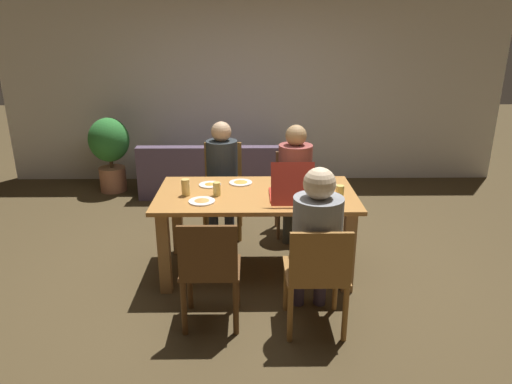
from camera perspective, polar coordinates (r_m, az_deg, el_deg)
name	(u,v)px	position (r m, az deg, el deg)	size (l,w,h in m)	color
ground_plane	(256,269)	(4.44, 0.02, -9.47)	(20.00, 20.00, 0.00)	#4A3B23
back_wall	(254,85)	(6.81, -0.30, 13.00)	(7.12, 0.12, 2.77)	silver
dining_table	(256,207)	(4.17, 0.02, -1.84)	(1.76, 0.95, 0.77)	#AE7336
chair_0	(294,187)	(5.12, 4.65, 0.56)	(0.41, 0.41, 0.87)	brown
person_0	(295,172)	(4.93, 4.85, 2.51)	(0.36, 0.50, 1.21)	#3A3D38
chair_1	(317,274)	(3.41, 7.50, -9.91)	(0.45, 0.46, 0.87)	olive
person_1	(316,234)	(3.41, 7.39, -5.09)	(0.36, 0.51, 1.25)	#3E3249
chair_2	(223,187)	(5.09, -4.05, 0.58)	(0.43, 0.46, 0.98)	olive
person_2	(222,172)	(4.88, -4.20, 2.49)	(0.33, 0.54, 1.25)	#2E374B
chair_3	(210,270)	(3.45, -5.68, -9.49)	(0.44, 0.41, 0.88)	#57361A
pizza_box_0	(291,192)	(3.99, 4.25, -0.05)	(0.35, 0.48, 0.36)	#B22D1F
plate_0	(202,201)	(3.93, -6.66, -1.08)	(0.22, 0.22, 0.03)	white
plate_1	(241,182)	(4.37, -1.90, 1.20)	(0.22, 0.22, 0.03)	white
plate_2	(210,184)	(4.33, -5.66, 0.93)	(0.21, 0.21, 0.03)	white
plate_3	(325,185)	(4.35, 8.48, 0.88)	(0.22, 0.22, 0.03)	white
drinking_glass_0	(217,189)	(4.05, -4.83, 0.38)	(0.07, 0.07, 0.12)	#DDC463
drinking_glass_1	(186,187)	(4.08, -8.61, 0.56)	(0.07, 0.07, 0.15)	#E7C063
drinking_glass_2	(340,191)	(4.07, 10.23, 0.09)	(0.07, 0.07, 0.10)	#D9CA62
drinking_glass_3	(328,199)	(3.84, 8.83, -0.82)	(0.07, 0.07, 0.13)	silver
couch	(217,174)	(6.39, -4.86, 2.21)	(2.01, 0.76, 0.71)	#55455A
potted_plant	(110,148)	(6.65, -17.49, 5.20)	(0.54, 0.54, 1.02)	#B87656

